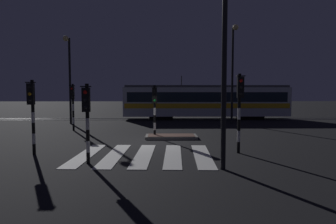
{
  "coord_description": "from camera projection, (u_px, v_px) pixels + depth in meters",
  "views": [
    {
      "loc": [
        0.73,
        -16.07,
        2.79
      ],
      "look_at": [
        1.19,
        3.33,
        1.4
      ],
      "focal_mm": 32.77,
      "sensor_mm": 36.0,
      "label": 1
    }
  ],
  "objects": [
    {
      "name": "rail_near",
      "position": [
        153.0,
        120.0,
        28.64
      ],
      "size": [
        80.0,
        0.12,
        0.03
      ],
      "primitive_type": "cube",
      "color": "#59595E",
      "rests_on": "ground"
    },
    {
      "name": "street_lamp_trackside_right",
      "position": [
        233.0,
        63.0,
        24.88
      ],
      "size": [
        0.44,
        1.21,
        7.93
      ],
      "color": "black",
      "rests_on": "ground"
    },
    {
      "name": "traffic_light_corner_far_left",
      "position": [
        73.0,
        100.0,
        20.9
      ],
      "size": [
        0.36,
        0.42,
        3.21
      ],
      "color": "black",
      "rests_on": "ground"
    },
    {
      "name": "street_lamp_trackside_left",
      "position": [
        69.0,
        69.0,
        24.83
      ],
      "size": [
        0.44,
        1.21,
        7.06
      ],
      "color": "black",
      "rests_on": "ground"
    },
    {
      "name": "traffic_light_median_centre",
      "position": [
        155.0,
        103.0,
        17.85
      ],
      "size": [
        0.36,
        0.42,
        3.08
      ],
      "color": "black",
      "rests_on": "ground"
    },
    {
      "name": "traffic_light_corner_near_right",
      "position": [
        240.0,
        101.0,
        13.34
      ],
      "size": [
        0.36,
        0.42,
        3.51
      ],
      "color": "black",
      "rests_on": "ground"
    },
    {
      "name": "crosswalk_zebra",
      "position": [
        144.0,
        155.0,
        13.08
      ],
      "size": [
        5.93,
        5.06,
        0.02
      ],
      "color": "silver",
      "rests_on": "ground"
    },
    {
      "name": "tram",
      "position": [
        206.0,
        101.0,
        29.34
      ],
      "size": [
        15.74,
        2.58,
        4.15
      ],
      "color": "silver",
      "rests_on": "ground"
    },
    {
      "name": "ground_plane",
      "position": [
        147.0,
        143.0,
        16.2
      ],
      "size": [
        120.0,
        120.0,
        0.0
      ],
      "primitive_type": "plane",
      "color": "black"
    },
    {
      "name": "traffic_island",
      "position": [
        171.0,
        137.0,
        17.84
      ],
      "size": [
        2.98,
        1.4,
        0.18
      ],
      "color": "slate",
      "rests_on": "ground"
    },
    {
      "name": "traffic_light_corner_near_left",
      "position": [
        32.0,
        106.0,
        13.06
      ],
      "size": [
        0.36,
        0.42,
        3.23
      ],
      "color": "black",
      "rests_on": "ground"
    },
    {
      "name": "rail_far",
      "position": [
        153.0,
        118.0,
        30.07
      ],
      "size": [
        80.0,
        0.12,
        0.03
      ],
      "primitive_type": "cube",
      "color": "#59595E",
      "rests_on": "ground"
    },
    {
      "name": "traffic_light_kerb_mid_left",
      "position": [
        87.0,
        111.0,
        11.43
      ],
      "size": [
        0.36,
        0.42,
        3.03
      ],
      "color": "black",
      "rests_on": "ground"
    },
    {
      "name": "street_lamp_near_kerb",
      "position": [
        226.0,
        47.0,
        10.25
      ],
      "size": [
        0.44,
        1.21,
        6.61
      ],
      "color": "black",
      "rests_on": "ground"
    }
  ]
}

